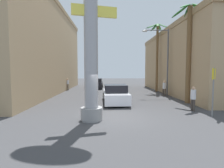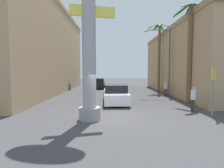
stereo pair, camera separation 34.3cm
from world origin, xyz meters
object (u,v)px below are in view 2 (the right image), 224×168
at_px(pedestrian_mid_right, 166,87).
at_px(pedestrian_by_sign, 193,97).
at_px(car_lead, 116,94).
at_px(palm_tree_near_right, 190,45).
at_px(neon_sign_pole, 89,27).
at_px(crossing_sign, 213,85).
at_px(car_far, 98,84).
at_px(street_lamp, 165,55).
at_px(pedestrian_far_left, 70,83).
at_px(palm_tree_mid_right, 159,47).

bearing_deg(pedestrian_mid_right, pedestrian_by_sign, -93.44).
relative_size(car_lead, palm_tree_near_right, 0.63).
height_order(neon_sign_pole, crossing_sign, neon_sign_pole).
bearing_deg(car_far, neon_sign_pole, -87.49).
distance_m(crossing_sign, pedestrian_by_sign, 1.77).
xyz_separation_m(car_lead, pedestrian_mid_right, (5.47, 3.78, 0.25)).
bearing_deg(pedestrian_mid_right, street_lamp, 108.17).
distance_m(pedestrian_far_left, pedestrian_by_sign, 17.26).
relative_size(palm_tree_mid_right, pedestrian_mid_right, 5.28).
height_order(neon_sign_pole, car_lead, neon_sign_pole).
bearing_deg(palm_tree_near_right, car_far, 123.19).
bearing_deg(pedestrian_mid_right, car_far, 131.85).
relative_size(pedestrian_mid_right, pedestrian_by_sign, 0.99).
distance_m(car_far, pedestrian_by_sign, 17.48).
distance_m(neon_sign_pole, pedestrian_by_sign, 7.98).
relative_size(neon_sign_pole, car_lead, 2.13).
height_order(crossing_sign, palm_tree_mid_right, palm_tree_mid_right).
relative_size(street_lamp, palm_tree_mid_right, 0.82).
height_order(car_far, pedestrian_mid_right, pedestrian_mid_right).
relative_size(car_lead, pedestrian_far_left, 3.16).
xyz_separation_m(pedestrian_far_left, pedestrian_by_sign, (11.20, -13.14, 0.01)).
distance_m(car_far, palm_tree_near_right, 15.88).
xyz_separation_m(car_lead, palm_tree_mid_right, (5.75, 7.67, 5.08)).
relative_size(palm_tree_mid_right, pedestrian_by_sign, 5.24).
relative_size(neon_sign_pole, car_far, 2.33).
bearing_deg(palm_tree_mid_right, street_lamp, -95.44).
bearing_deg(pedestrian_by_sign, palm_tree_near_right, 70.99).
distance_m(crossing_sign, car_far, 19.02).
bearing_deg(crossing_sign, pedestrian_far_left, 128.53).
bearing_deg(pedestrian_mid_right, pedestrian_far_left, 152.67).
bearing_deg(neon_sign_pole, crossing_sign, 3.78).
bearing_deg(pedestrian_far_left, pedestrian_by_sign, -49.54).
xyz_separation_m(crossing_sign, pedestrian_by_sign, (-0.42, 1.46, -0.91)).
relative_size(street_lamp, car_far, 1.52).
bearing_deg(crossing_sign, palm_tree_mid_right, 88.71).
height_order(car_lead, palm_tree_mid_right, palm_tree_mid_right).
height_order(crossing_sign, palm_tree_near_right, palm_tree_near_right).
bearing_deg(pedestrian_mid_right, crossing_sign, -90.04).
bearing_deg(car_far, crossing_sign, -65.74).
distance_m(crossing_sign, palm_tree_near_right, 5.34).
bearing_deg(pedestrian_mid_right, palm_tree_mid_right, 85.95).
height_order(pedestrian_far_left, pedestrian_mid_right, pedestrian_mid_right).
bearing_deg(neon_sign_pole, car_lead, 73.54).
bearing_deg(car_far, pedestrian_far_left, -144.71).
height_order(car_lead, pedestrian_by_sign, pedestrian_by_sign).
height_order(car_lead, palm_tree_near_right, palm_tree_near_right).
xyz_separation_m(street_lamp, pedestrian_mid_right, (0.07, -0.22, -3.42)).
height_order(crossing_sign, pedestrian_mid_right, crossing_sign).
bearing_deg(neon_sign_pole, pedestrian_mid_right, 52.18).
bearing_deg(pedestrian_mid_right, neon_sign_pole, -127.82).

